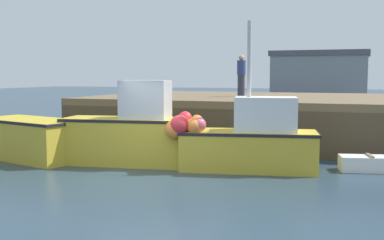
{
  "coord_description": "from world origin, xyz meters",
  "views": [
    {
      "loc": [
        5.17,
        -10.63,
        2.6
      ],
      "look_at": [
        -0.56,
        4.94,
        1.03
      ],
      "focal_mm": 45.16,
      "sensor_mm": 36.0,
      "label": 1
    }
  ],
  "objects_px": {
    "fishing_boat_near_right": "(133,133)",
    "fishing_boat_near_left": "(31,138)",
    "rowboat": "(370,164)",
    "dockworker": "(241,76)",
    "fishing_boat_mid": "(248,140)"
  },
  "relations": [
    {
      "from": "fishing_boat_mid",
      "to": "fishing_boat_near_right",
      "type": "bearing_deg",
      "value": -175.11
    },
    {
      "from": "fishing_boat_near_left",
      "to": "dockworker",
      "type": "bearing_deg",
      "value": 53.45
    },
    {
      "from": "fishing_boat_near_right",
      "to": "fishing_boat_mid",
      "type": "distance_m",
      "value": 3.35
    },
    {
      "from": "fishing_boat_near_left",
      "to": "fishing_boat_near_right",
      "type": "xyz_separation_m",
      "value": [
        3.34,
        0.28,
        0.26
      ]
    },
    {
      "from": "rowboat",
      "to": "fishing_boat_mid",
      "type": "bearing_deg",
      "value": -161.97
    },
    {
      "from": "fishing_boat_mid",
      "to": "rowboat",
      "type": "relative_size",
      "value": 2.41
    },
    {
      "from": "fishing_boat_near_left",
      "to": "fishing_boat_mid",
      "type": "relative_size",
      "value": 0.97
    },
    {
      "from": "fishing_boat_mid",
      "to": "dockworker",
      "type": "height_order",
      "value": "fishing_boat_mid"
    },
    {
      "from": "rowboat",
      "to": "dockworker",
      "type": "distance_m",
      "value": 7.4
    },
    {
      "from": "fishing_boat_near_right",
      "to": "dockworker",
      "type": "relative_size",
      "value": 2.44
    },
    {
      "from": "fishing_boat_near_right",
      "to": "dockworker",
      "type": "height_order",
      "value": "dockworker"
    },
    {
      "from": "fishing_boat_near_right",
      "to": "rowboat",
      "type": "bearing_deg",
      "value": 11.38
    },
    {
      "from": "fishing_boat_mid",
      "to": "rowboat",
      "type": "xyz_separation_m",
      "value": [
        3.11,
        1.01,
        -0.63
      ]
    },
    {
      "from": "fishing_boat_near_right",
      "to": "fishing_boat_near_left",
      "type": "bearing_deg",
      "value": -175.16
    },
    {
      "from": "dockworker",
      "to": "fishing_boat_mid",
      "type": "bearing_deg",
      "value": -73.8
    }
  ]
}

